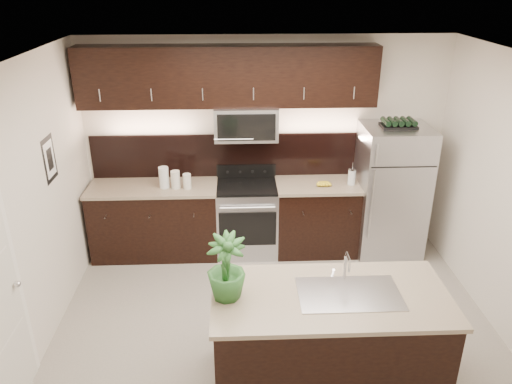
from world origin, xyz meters
TOP-DOWN VIEW (x-y plane):
  - ground at (0.00, 0.00)m, footprint 4.50×4.50m
  - room_walls at (-0.11, -0.04)m, footprint 4.52×4.02m
  - counter_run at (-0.46, 1.69)m, footprint 3.51×0.65m
  - upper_fixtures at (-0.43, 1.84)m, footprint 3.49×0.40m
  - island at (0.38, -0.65)m, footprint 1.96×0.96m
  - sink_faucet at (0.53, -0.64)m, footprint 0.84×0.50m
  - refrigerator at (1.55, 1.63)m, footprint 0.81×0.73m
  - wine_rack at (1.55, 1.63)m, footprint 0.41×0.26m
  - plant at (-0.47, -0.64)m, footprint 0.33×0.33m
  - canisters at (-1.15, 1.62)m, footprint 0.39×0.15m
  - french_press at (1.05, 1.64)m, footprint 0.10×0.10m
  - bananas at (0.65, 1.61)m, footprint 0.19×0.15m

SIDE VIEW (x-z plane):
  - ground at x=0.00m, z-range 0.00..0.00m
  - counter_run at x=-0.46m, z-range 0.00..0.94m
  - island at x=0.38m, z-range 0.00..0.94m
  - refrigerator at x=1.55m, z-range 0.00..1.67m
  - sink_faucet at x=0.53m, z-range 0.81..1.10m
  - bananas at x=0.65m, z-range 0.94..1.00m
  - french_press at x=1.05m, z-range 0.90..1.19m
  - canisters at x=-1.15m, z-range 0.92..1.19m
  - plant at x=-0.47m, z-range 0.94..1.50m
  - room_walls at x=-0.11m, z-range 0.34..3.05m
  - wine_rack at x=1.55m, z-range 1.67..1.77m
  - upper_fixtures at x=-0.43m, z-range 1.31..2.97m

